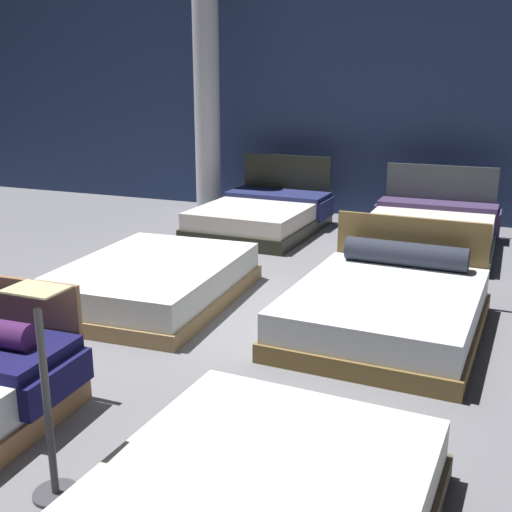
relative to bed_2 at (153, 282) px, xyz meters
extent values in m
cube|color=slate|center=(1.10, 0.06, -0.20)|extent=(18.00, 18.00, 0.02)
cube|color=navy|center=(1.10, 4.71, 1.56)|extent=(18.00, 0.06, 3.50)
cube|color=#161549|center=(0.66, -2.23, 0.09)|extent=(0.11, 0.65, 0.21)
cube|color=#90744B|center=(0.00, 0.00, -0.12)|extent=(1.62, 2.19, 0.14)
cube|color=silver|center=(0.00, 0.00, 0.07)|extent=(1.56, 2.13, 0.25)
cube|color=brown|center=(2.27, 0.01, -0.12)|extent=(1.64, 2.05, 0.15)
cube|color=silver|center=(2.27, 0.01, 0.08)|extent=(1.57, 1.99, 0.24)
cube|color=brown|center=(2.31, 1.01, 0.22)|extent=(1.47, 0.10, 0.82)
cylinder|color=#242935|center=(2.30, 0.79, 0.32)|extent=(1.15, 0.27, 0.23)
cube|color=black|center=(-0.08, 3.01, -0.10)|extent=(1.56, 2.11, 0.19)
cube|color=silver|center=(-0.08, 3.01, 0.10)|extent=(1.49, 2.05, 0.22)
cube|color=black|center=(-0.05, 4.04, 0.30)|extent=(1.41, 0.08, 0.98)
cube|color=navy|center=(-0.06, 3.68, 0.24)|extent=(1.49, 0.70, 0.06)
cube|color=navy|center=(-0.80, 3.70, 0.08)|extent=(0.08, 0.66, 0.27)
cube|color=navy|center=(0.69, 3.66, 0.08)|extent=(0.08, 0.66, 0.27)
cube|color=#4B5454|center=(2.24, 2.96, -0.11)|extent=(1.60, 2.04, 0.16)
cube|color=silver|center=(2.24, 2.96, 0.09)|extent=(1.54, 1.98, 0.24)
cube|color=#4B5454|center=(2.25, 3.98, 0.28)|extent=(1.50, 0.05, 0.95)
cube|color=#402F54|center=(2.25, 3.73, 0.25)|extent=(1.57, 0.44, 0.06)
cube|color=#402F54|center=(1.45, 3.74, 0.06)|extent=(0.07, 0.44, 0.30)
cube|color=#402F54|center=(3.04, 3.73, 0.06)|extent=(0.07, 0.44, 0.30)
cylinder|color=#3F3F44|center=(1.10, -2.82, -0.18)|extent=(0.24, 0.24, 0.02)
cylinder|color=#3F3F44|center=(1.10, -2.82, 0.33)|extent=(0.04, 0.04, 1.05)
cube|color=beige|center=(1.10, -2.82, 0.95)|extent=(0.28, 0.20, 0.01)
cylinder|color=silver|center=(-1.31, 3.89, 1.56)|extent=(0.39, 0.39, 3.50)
camera|label=1|loc=(3.17, -5.09, 1.93)|focal=44.54mm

